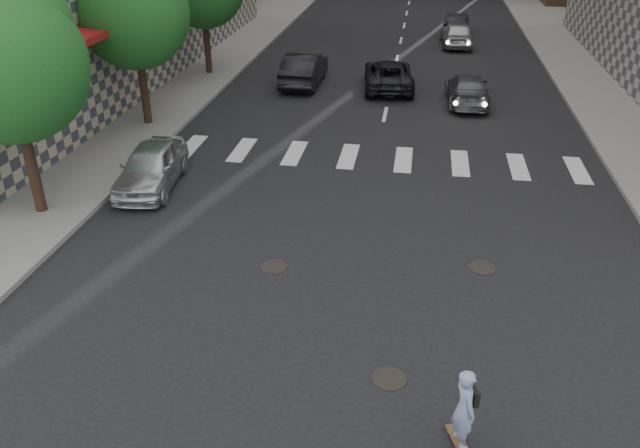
# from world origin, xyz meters

# --- Properties ---
(ground) EXTENTS (160.00, 160.00, 0.00)m
(ground) POSITION_xyz_m (0.00, 0.00, 0.00)
(ground) COLOR black
(ground) RESTS_ON ground
(sidewalk_left) EXTENTS (13.00, 80.00, 0.15)m
(sidewalk_left) POSITION_xyz_m (-14.50, 20.00, 0.07)
(sidewalk_left) COLOR gray
(sidewalk_left) RESTS_ON ground
(tree_a) EXTENTS (4.20, 4.20, 6.60)m
(tree_a) POSITION_xyz_m (-9.45, 3.14, 4.65)
(tree_a) COLOR #382619
(tree_a) RESTS_ON sidewalk_left
(tree_b) EXTENTS (4.20, 4.20, 6.60)m
(tree_b) POSITION_xyz_m (-9.45, 11.14, 4.65)
(tree_b) COLOR #382619
(tree_b) RESTS_ON sidewalk_left
(manhole_a) EXTENTS (0.70, 0.70, 0.02)m
(manhole_a) POSITION_xyz_m (1.20, -2.50, 0.01)
(manhole_a) COLOR black
(manhole_a) RESTS_ON ground
(manhole_b) EXTENTS (0.70, 0.70, 0.02)m
(manhole_b) POSITION_xyz_m (-2.00, 1.20, 0.01)
(manhole_b) COLOR black
(manhole_b) RESTS_ON ground
(manhole_c) EXTENTS (0.70, 0.70, 0.02)m
(manhole_c) POSITION_xyz_m (3.30, 2.00, 0.01)
(manhole_c) COLOR black
(manhole_c) RESTS_ON ground
(skateboarder) EXTENTS (0.56, 0.87, 1.70)m
(skateboarder) POSITION_xyz_m (2.51, -4.00, 0.89)
(skateboarder) COLOR brown
(skateboarder) RESTS_ON ground
(silver_sedan) EXTENTS (2.04, 4.25, 1.40)m
(silver_sedan) POSITION_xyz_m (-7.00, 5.42, 0.70)
(silver_sedan) COLOR silver
(silver_sedan) RESTS_ON ground
(traffic_car_a) EXTENTS (1.70, 4.73, 1.55)m
(traffic_car_a) POSITION_xyz_m (-4.29, 18.02, 0.78)
(traffic_car_a) COLOR black
(traffic_car_a) RESTS_ON ground
(traffic_car_b) EXTENTS (1.97, 4.52, 1.29)m
(traffic_car_b) POSITION_xyz_m (3.53, 16.18, 0.65)
(traffic_car_b) COLOR #54565B
(traffic_car_b) RESTS_ON ground
(traffic_car_c) EXTENTS (2.72, 5.09, 1.36)m
(traffic_car_c) POSITION_xyz_m (-0.14, 18.00, 0.68)
(traffic_car_c) COLOR black
(traffic_car_c) RESTS_ON ground
(traffic_car_d) EXTENTS (2.02, 4.59, 1.54)m
(traffic_car_d) POSITION_xyz_m (3.42, 28.00, 0.77)
(traffic_car_d) COLOR #9DA1A4
(traffic_car_d) RESTS_ON ground
(traffic_car_e) EXTENTS (1.84, 4.05, 1.29)m
(traffic_car_e) POSITION_xyz_m (3.53, 32.00, 0.64)
(traffic_car_e) COLOR black
(traffic_car_e) RESTS_ON ground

